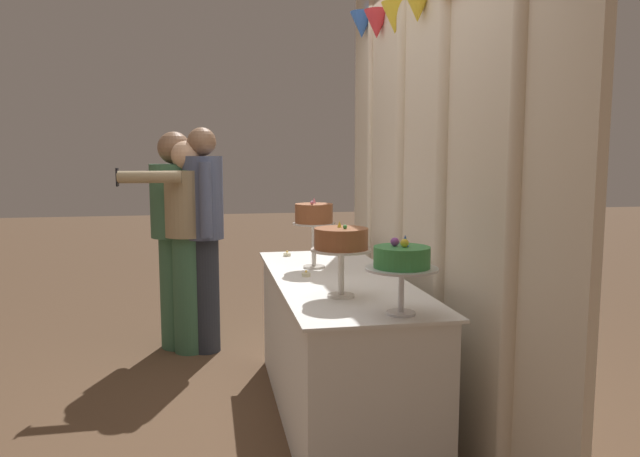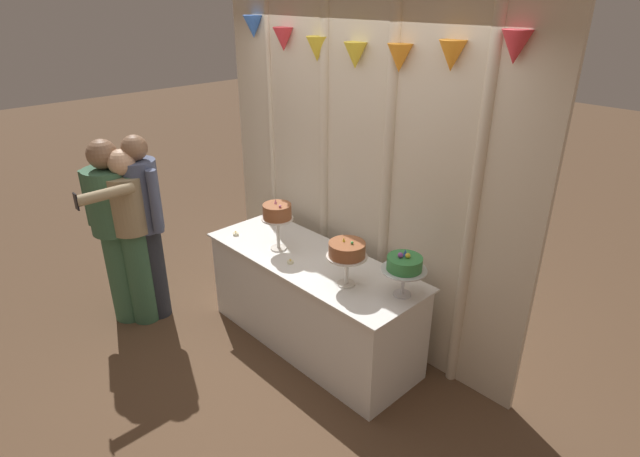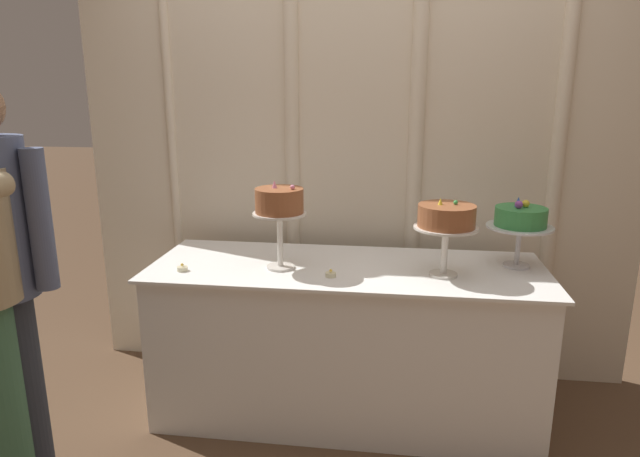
# 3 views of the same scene
# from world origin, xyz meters

# --- Properties ---
(ground_plane) EXTENTS (24.00, 24.00, 0.00)m
(ground_plane) POSITION_xyz_m (0.00, 0.00, 0.00)
(ground_plane) COLOR brown
(draped_curtain) EXTENTS (3.05, 0.17, 2.75)m
(draped_curtain) POSITION_xyz_m (0.02, 0.59, 1.46)
(draped_curtain) COLOR beige
(draped_curtain) RESTS_ON ground_plane
(cake_table) EXTENTS (1.89, 0.70, 0.79)m
(cake_table) POSITION_xyz_m (0.00, 0.10, 0.39)
(cake_table) COLOR white
(cake_table) RESTS_ON ground_plane
(cake_display_leftmost) EXTENTS (0.25, 0.25, 0.42)m
(cake_display_leftmost) POSITION_xyz_m (-0.31, 0.02, 1.10)
(cake_display_leftmost) COLOR silver
(cake_display_leftmost) RESTS_ON cake_table
(cake_display_center) EXTENTS (0.29, 0.29, 0.36)m
(cake_display_center) POSITION_xyz_m (0.45, 0.02, 1.05)
(cake_display_center) COLOR silver
(cake_display_center) RESTS_ON cake_table
(cake_display_rightmost) EXTENTS (0.31, 0.31, 0.34)m
(cake_display_rightmost) POSITION_xyz_m (0.81, 0.20, 1.02)
(cake_display_rightmost) COLOR silver
(cake_display_rightmost) RESTS_ON cake_table
(tealight_far_left) EXTENTS (0.05, 0.05, 0.04)m
(tealight_far_left) POSITION_xyz_m (-0.76, -0.08, 0.80)
(tealight_far_left) COLOR beige
(tealight_far_left) RESTS_ON cake_table
(tealight_near_left) EXTENTS (0.05, 0.05, 0.04)m
(tealight_near_left) POSITION_xyz_m (-0.06, -0.07, 0.80)
(tealight_near_left) COLOR beige
(tealight_near_left) RESTS_ON cake_table
(guest_man_dark_suit) EXTENTS (0.46, 0.32, 1.66)m
(guest_man_dark_suit) POSITION_xyz_m (-1.26, -0.63, 0.93)
(guest_man_dark_suit) COLOR #282D38
(guest_man_dark_suit) RESTS_ON ground_plane
(guest_man_pink_jacket) EXTENTS (0.50, 0.50, 1.63)m
(guest_man_pink_jacket) POSITION_xyz_m (-1.41, -0.83, 0.89)
(guest_man_pink_jacket) COLOR #3D6B4C
(guest_man_pink_jacket) RESTS_ON ground_plane
(guest_girl_blue_dress) EXTENTS (0.49, 0.64, 1.56)m
(guest_girl_blue_dress) POSITION_xyz_m (-1.28, -0.75, 0.86)
(guest_girl_blue_dress) COLOR #3D6B4C
(guest_girl_blue_dress) RESTS_ON ground_plane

